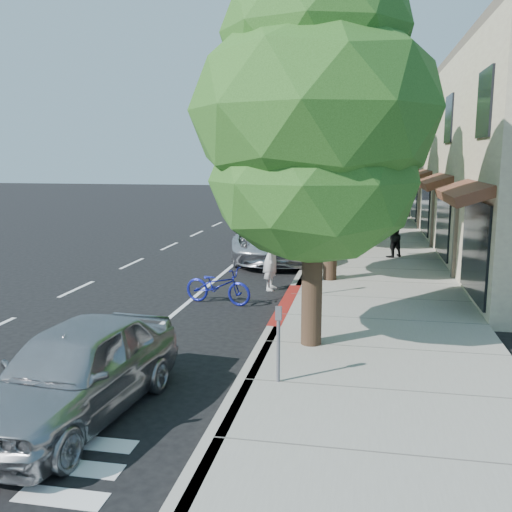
% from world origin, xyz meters
% --- Properties ---
extents(ground, '(120.00, 120.00, 0.00)m').
position_xyz_m(ground, '(0.00, 0.00, 0.00)').
color(ground, black).
rests_on(ground, ground).
extents(sidewalk, '(4.60, 56.00, 0.15)m').
position_xyz_m(sidewalk, '(2.30, 8.00, 0.07)').
color(sidewalk, gray).
rests_on(sidewalk, ground).
extents(curb, '(0.30, 56.00, 0.15)m').
position_xyz_m(curb, '(0.00, 8.00, 0.07)').
color(curb, '#9E998E').
rests_on(curb, ground).
extents(curb_red_segment, '(0.32, 4.00, 0.15)m').
position_xyz_m(curb_red_segment, '(0.00, 1.00, 0.07)').
color(curb_red_segment, maroon).
rests_on(curb_red_segment, ground).
extents(street_tree_0, '(4.63, 4.63, 7.30)m').
position_xyz_m(street_tree_0, '(0.90, -2.00, 4.47)').
color(street_tree_0, black).
rests_on(street_tree_0, ground).
extents(street_tree_1, '(4.56, 4.56, 7.42)m').
position_xyz_m(street_tree_1, '(0.90, 4.00, 4.58)').
color(street_tree_1, black).
rests_on(street_tree_1, ground).
extents(street_tree_2, '(4.85, 4.85, 7.32)m').
position_xyz_m(street_tree_2, '(0.90, 10.00, 4.43)').
color(street_tree_2, black).
rests_on(street_tree_2, ground).
extents(street_tree_3, '(4.71, 4.71, 8.05)m').
position_xyz_m(street_tree_3, '(0.90, 16.00, 5.02)').
color(street_tree_3, black).
rests_on(street_tree_3, ground).
extents(street_tree_4, '(5.22, 5.22, 7.09)m').
position_xyz_m(street_tree_4, '(0.90, 22.00, 4.18)').
color(street_tree_4, black).
rests_on(street_tree_4, ground).
extents(street_tree_5, '(4.79, 4.79, 6.85)m').
position_xyz_m(street_tree_5, '(0.90, 28.00, 4.10)').
color(street_tree_5, black).
rests_on(street_tree_5, ground).
extents(cyclist, '(0.49, 0.72, 1.92)m').
position_xyz_m(cyclist, '(-0.70, 3.00, 0.96)').
color(cyclist, silver).
rests_on(cyclist, ground).
extents(bicycle, '(1.93, 1.01, 0.96)m').
position_xyz_m(bicycle, '(-1.80, 1.19, 0.48)').
color(bicycle, navy).
rests_on(bicycle, ground).
extents(silver_suv, '(3.37, 6.51, 1.75)m').
position_xyz_m(silver_suv, '(-1.19, 7.94, 0.88)').
color(silver_suv, silver).
rests_on(silver_suv, ground).
extents(dark_sedan, '(2.18, 5.16, 1.66)m').
position_xyz_m(dark_sedan, '(-2.20, 12.20, 0.83)').
color(dark_sedan, black).
rests_on(dark_sedan, ground).
extents(white_pickup, '(3.13, 6.18, 1.72)m').
position_xyz_m(white_pickup, '(-1.74, 18.26, 0.86)').
color(white_pickup, white).
rests_on(white_pickup, ground).
extents(dark_suv_far, '(2.19, 4.78, 1.59)m').
position_xyz_m(dark_suv_far, '(-1.42, 25.42, 0.79)').
color(dark_suv_far, black).
rests_on(dark_suv_far, ground).
extents(near_car_a, '(2.09, 4.32, 1.42)m').
position_xyz_m(near_car_a, '(-2.20, -5.50, 0.71)').
color(near_car_a, '#A3A3A8').
rests_on(near_car_a, ground).
extents(pedestrian, '(0.98, 0.96, 1.59)m').
position_xyz_m(pedestrian, '(2.87, 8.23, 0.94)').
color(pedestrian, black).
rests_on(pedestrian, sidewalk).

